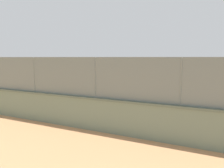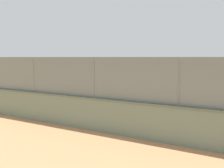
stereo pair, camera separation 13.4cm
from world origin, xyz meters
name	(u,v)px [view 2 (the right image)]	position (x,y,z in m)	size (l,w,h in m)	color
ground_plane	(129,87)	(0.00, 0.00, 0.00)	(260.00, 260.00, 0.00)	tan
perimeter_wall	(35,106)	(-0.14, 12.51, 0.68)	(33.23, 0.76, 1.35)	slate
fence_panel_on_wall	(34,74)	(-0.14, 12.51, 2.15)	(32.63, 0.47, 1.60)	slate
player_foreground_swinging	(172,82)	(-4.61, 2.12, 0.96)	(0.74, 1.26, 1.62)	black
player_at_service_line	(100,85)	(-0.42, 6.65, 1.00)	(1.28, 0.77, 1.68)	navy
sports_ball	(182,96)	(-5.63, 3.68, 0.10)	(0.21, 0.21, 0.21)	yellow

